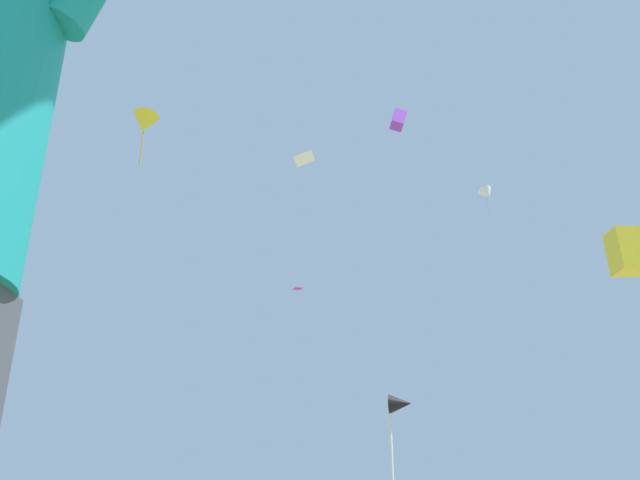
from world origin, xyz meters
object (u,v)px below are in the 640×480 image
(distant_kite_yellow_mid_right, at_px, (145,123))
(distant_kite_white_high_left, at_px, (487,194))
(distant_kite_purple_overhead_distant, at_px, (398,120))
(distant_kite_yellow_low_left, at_px, (626,252))
(distant_kite_magenta_high_right, at_px, (298,288))
(marker_flag, at_px, (399,414))
(distant_kite_white_low_right, at_px, (304,158))

(distant_kite_yellow_mid_right, distance_m, distant_kite_white_high_left, 18.95)
(distant_kite_purple_overhead_distant, height_order, distant_kite_yellow_low_left, distant_kite_purple_overhead_distant)
(distant_kite_magenta_high_right, bearing_deg, marker_flag, -70.39)
(distant_kite_yellow_low_left, distance_m, distant_kite_white_low_right, 9.18)
(distant_kite_yellow_low_left, bearing_deg, distant_kite_yellow_mid_right, -175.52)
(distant_kite_white_low_right, distance_m, marker_flag, 9.52)
(distant_kite_yellow_low_left, relative_size, distant_kite_magenta_high_right, 2.49)
(distant_kite_purple_overhead_distant, distance_m, distant_kite_yellow_low_left, 16.53)
(distant_kite_yellow_mid_right, bearing_deg, distant_kite_magenta_high_right, 82.79)
(distant_kite_yellow_low_left, bearing_deg, distant_kite_white_high_left, 102.57)
(distant_kite_purple_overhead_distant, height_order, distant_kite_white_low_right, distant_kite_purple_overhead_distant)
(distant_kite_purple_overhead_distant, relative_size, distant_kite_yellow_mid_right, 0.61)
(distant_kite_purple_overhead_distant, xyz_separation_m, distant_kite_yellow_low_left, (7.04, -9.63, -11.44))
(distant_kite_yellow_mid_right, height_order, distant_kite_white_low_right, distant_kite_yellow_mid_right)
(distant_kite_yellow_low_left, bearing_deg, distant_kite_white_low_right, -153.60)
(distant_kite_yellow_low_left, height_order, distant_kite_white_low_right, distant_kite_white_low_right)
(distant_kite_white_high_left, bearing_deg, marker_flag, -95.32)
(distant_kite_purple_overhead_distant, bearing_deg, distant_kite_yellow_low_left, -53.81)
(distant_kite_white_low_right, bearing_deg, distant_kite_magenta_high_right, 106.72)
(marker_flag, bearing_deg, distant_kite_magenta_high_right, 109.61)
(distant_kite_yellow_low_left, xyz_separation_m, marker_flag, (-5.18, -9.56, -5.34))
(distant_kite_yellow_mid_right, xyz_separation_m, distant_kite_white_low_right, (6.51, -2.86, -3.87))
(distant_kite_purple_overhead_distant, distance_m, distant_kite_white_high_left, 6.25)
(distant_kite_yellow_mid_right, bearing_deg, marker_flag, -41.89)
(distant_kite_magenta_high_right, bearing_deg, distant_kite_white_low_right, -73.28)
(distant_kite_white_low_right, relative_size, distant_kite_magenta_high_right, 1.42)
(distant_kite_white_low_right, height_order, distant_kite_white_high_left, distant_kite_white_high_left)
(distant_kite_yellow_mid_right, relative_size, distant_kite_white_low_right, 2.82)
(distant_kite_magenta_high_right, distance_m, distant_kite_white_high_left, 11.12)
(distant_kite_purple_overhead_distant, relative_size, distant_kite_white_high_left, 0.68)
(distant_kite_magenta_high_right, xyz_separation_m, distant_kite_white_high_left, (9.86, 1.49, 4.90))
(distant_kite_yellow_low_left, distance_m, distant_kite_yellow_mid_right, 15.69)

